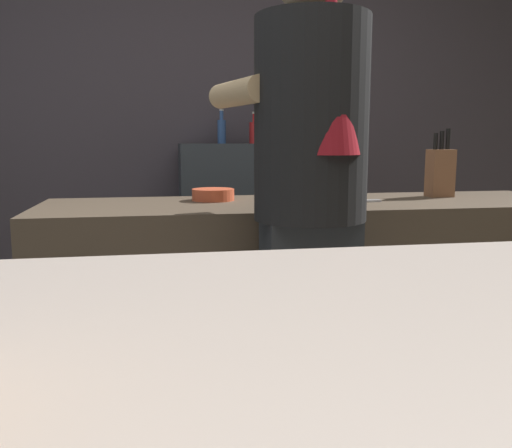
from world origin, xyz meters
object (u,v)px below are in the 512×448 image
object	(u,v)px
knife_block	(440,172)
mixing_bowl	(213,195)
bottle_vinegar	(298,129)
bottle_soy	(222,130)
chefs_knife	(351,201)
bottle_olive_oil	(255,131)
bartender	(311,189)

from	to	relation	value
knife_block	mixing_bowl	size ratio (longest dim) A/B	1.70
mixing_bowl	bottle_vinegar	xyz separation A→B (m)	(0.61, 1.03, 0.29)
bottle_vinegar	bottle_soy	world-z (taller)	bottle_vinegar
knife_block	chefs_knife	world-z (taller)	knife_block
knife_block	bottle_olive_oil	distance (m)	1.24
bottle_soy	chefs_knife	bearing A→B (deg)	-74.62
bartender	knife_block	size ratio (longest dim) A/B	5.98
chefs_knife	knife_block	bearing A→B (deg)	15.31
bottle_olive_oil	bottle_vinegar	size ratio (longest dim) A/B	0.81
knife_block	bottle_olive_oil	bearing A→B (deg)	119.91
bartender	mixing_bowl	size ratio (longest dim) A/B	10.17
mixing_bowl	bottle_soy	xyz separation A→B (m)	(0.17, 1.13, 0.28)
knife_block	bottle_soy	world-z (taller)	bottle_soy
chefs_knife	bottle_vinegar	bearing A→B (deg)	83.17
bartender	chefs_knife	distance (m)	0.50
bartender	bottle_soy	size ratio (longest dim) A/B	8.48
knife_block	mixing_bowl	bearing A→B (deg)	178.78
bartender	mixing_bowl	xyz separation A→B (m)	(-0.24, 0.57, -0.07)
bartender	chefs_knife	bearing A→B (deg)	-48.79
bottle_olive_oil	bartender	bearing A→B (deg)	-94.00
mixing_bowl	knife_block	bearing A→B (deg)	-1.22
bartender	bottle_olive_oil	bearing A→B (deg)	-18.36
chefs_knife	bottle_vinegar	world-z (taller)	bottle_vinegar
bottle_olive_oil	bottle_soy	distance (m)	0.21
chefs_knife	bottle_olive_oil	distance (m)	1.25
knife_block	bottle_olive_oil	size ratio (longest dim) A/B	1.55
bottle_vinegar	bottle_soy	size ratio (longest dim) A/B	1.12
bottle_olive_oil	mixing_bowl	bearing A→B (deg)	-108.81
bottle_vinegar	bottle_soy	xyz separation A→B (m)	(-0.44, 0.10, -0.01)
chefs_knife	bottle_olive_oil	bearing A→B (deg)	95.31
bartender	knife_block	bearing A→B (deg)	-67.15
bottle_olive_oil	bottle_vinegar	xyz separation A→B (m)	(0.26, -0.01, 0.02)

